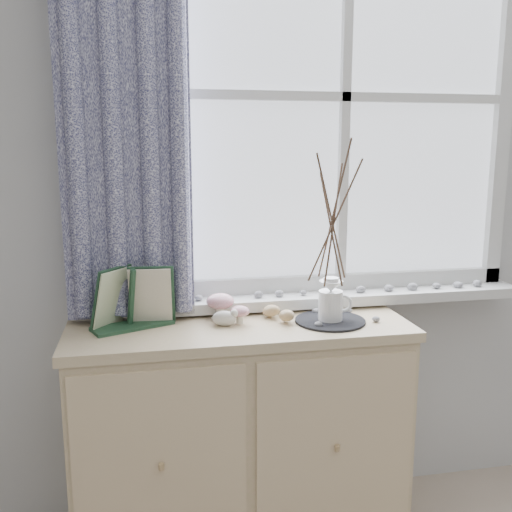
{
  "coord_description": "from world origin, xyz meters",
  "views": [
    {
      "loc": [
        -0.47,
        -0.15,
        1.46
      ],
      "look_at": [
        -0.1,
        1.7,
        1.1
      ],
      "focal_mm": 40.0,
      "sensor_mm": 36.0,
      "label": 1
    }
  ],
  "objects_px": {
    "botanical_book": "(131,299)",
    "sideboard": "(240,434)",
    "toadstool_cluster": "(225,304)",
    "twig_pitcher": "(333,218)"
  },
  "relations": [
    {
      "from": "sideboard",
      "to": "toadstool_cluster",
      "type": "distance_m",
      "value": 0.49
    },
    {
      "from": "toadstool_cluster",
      "to": "twig_pitcher",
      "type": "height_order",
      "value": "twig_pitcher"
    },
    {
      "from": "botanical_book",
      "to": "sideboard",
      "type": "bearing_deg",
      "value": -22.89
    },
    {
      "from": "sideboard",
      "to": "botanical_book",
      "type": "height_order",
      "value": "botanical_book"
    },
    {
      "from": "sideboard",
      "to": "twig_pitcher",
      "type": "height_order",
      "value": "twig_pitcher"
    },
    {
      "from": "toadstool_cluster",
      "to": "twig_pitcher",
      "type": "bearing_deg",
      "value": -14.77
    },
    {
      "from": "botanical_book",
      "to": "twig_pitcher",
      "type": "xyz_separation_m",
      "value": [
        0.69,
        -0.04,
        0.26
      ]
    },
    {
      "from": "botanical_book",
      "to": "toadstool_cluster",
      "type": "height_order",
      "value": "botanical_book"
    },
    {
      "from": "sideboard",
      "to": "toadstool_cluster",
      "type": "xyz_separation_m",
      "value": [
        -0.04,
        0.05,
        0.48
      ]
    },
    {
      "from": "sideboard",
      "to": "toadstool_cluster",
      "type": "height_order",
      "value": "toadstool_cluster"
    }
  ]
}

